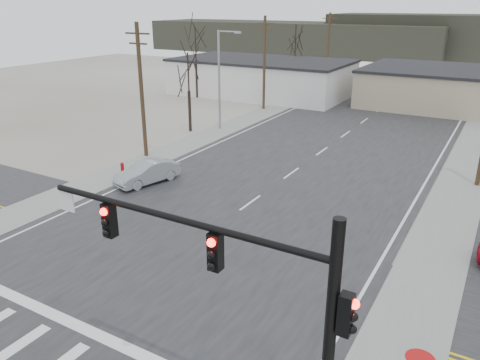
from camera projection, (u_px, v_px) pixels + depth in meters
The scene contains 19 objects.
ground at pixel (167, 264), 21.52m from camera, with size 140.00×140.00×0.00m, color #B9B9B4.
main_road at pixel (297, 169), 33.66m from camera, with size 18.00×110.00×0.05m, color black.
cross_road at pixel (167, 263), 21.51m from camera, with size 90.00×10.00×0.04m, color black.
sidewalk_left at pixel (212, 134), 42.66m from camera, with size 3.00×90.00×0.06m, color gray.
sidewalk_right at pixel (465, 174), 32.75m from camera, with size 3.00×90.00×0.06m, color gray.
traffic_signal_mast at pixel (255, 297), 11.15m from camera, with size 8.95×0.43×7.20m.
fire_hydrant at pixel (122, 168), 32.60m from camera, with size 0.24×0.24×0.87m.
building_left_far at pixel (261, 77), 60.58m from camera, with size 22.30×12.30×4.50m.
upole_left_b at pixel (141, 89), 34.76m from camera, with size 2.20×0.30×10.00m.
upole_left_c at pixel (264, 62), 50.95m from camera, with size 2.20×0.30×10.00m.
upole_left_d at pixel (328, 48), 67.14m from camera, with size 2.20×0.30×10.00m.
streetlight_main at pixel (221, 75), 42.57m from camera, with size 2.40×0.25×9.00m.
tree_left_near at pixel (188, 74), 41.93m from camera, with size 3.30×3.30×7.35m.
tree_left_far at pixel (295, 42), 63.08m from camera, with size 3.96×3.96×8.82m.
tree_left_mid at pixel (196, 46), 57.10m from camera, with size 3.96×3.96×8.82m.
hill_left at pixel (292, 38), 111.13m from camera, with size 70.00×18.00×7.00m, color #333026.
sedan_crossing at pixel (147, 172), 30.84m from camera, with size 1.54×4.42×1.46m, color gray.
car_far_a at pixel (463, 92), 58.23m from camera, with size 2.14×5.27×1.53m, color black.
car_far_b at pixel (396, 75), 72.85m from camera, with size 1.50×3.73×1.27m, color black.
Camera 1 is at (12.31, -14.55, 11.24)m, focal length 35.00 mm.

